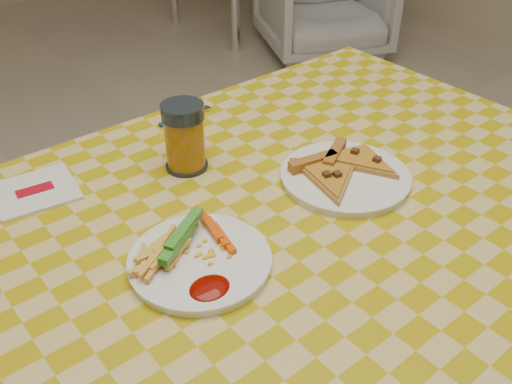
% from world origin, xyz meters
% --- Properties ---
extents(table, '(1.28, 0.88, 0.76)m').
position_xyz_m(table, '(0.00, 0.00, 0.68)').
color(table, white).
rests_on(table, ground).
extents(plate_left, '(0.22, 0.22, 0.01)m').
position_xyz_m(plate_left, '(-0.17, -0.02, 0.76)').
color(plate_left, white).
rests_on(plate_left, table).
extents(plate_right, '(0.28, 0.28, 0.01)m').
position_xyz_m(plate_right, '(0.16, -0.00, 0.76)').
color(plate_right, white).
rests_on(plate_right, table).
extents(fries_veggies, '(0.18, 0.16, 0.04)m').
position_xyz_m(fries_veggies, '(-0.18, -0.01, 0.78)').
color(fries_veggies, '#F4C44D').
rests_on(fries_veggies, plate_left).
extents(pizza_slices, '(0.25, 0.21, 0.02)m').
position_xyz_m(pizza_slices, '(0.16, 0.01, 0.78)').
color(pizza_slices, '#B18836').
rests_on(pizza_slices, plate_right).
extents(drink_glass, '(0.08, 0.08, 0.13)m').
position_xyz_m(drink_glass, '(-0.04, 0.21, 0.82)').
color(drink_glass, black).
rests_on(drink_glass, table).
extents(napkin, '(0.15, 0.14, 0.01)m').
position_xyz_m(napkin, '(-0.28, 0.31, 0.76)').
color(napkin, white).
rests_on(napkin, table).
extents(fork, '(0.13, 0.02, 0.01)m').
position_xyz_m(fork, '(0.07, 0.38, 0.76)').
color(fork, navy).
rests_on(fork, table).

